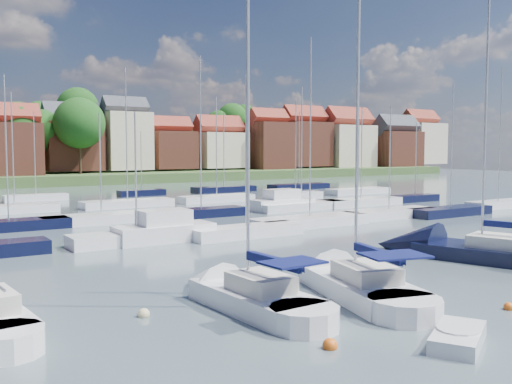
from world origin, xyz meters
TOP-DOWN VIEW (x-y plane):
  - ground at (0.00, 40.00)m, footprint 260.00×260.00m
  - sailboat_left at (-9.27, 3.23)m, footprint 3.06×9.97m
  - sailboat_centre at (-3.88, 2.59)m, footprint 5.60×11.37m
  - sailboat_navy at (7.23, 4.85)m, footprint 7.39×13.68m
  - tender at (-5.80, -4.99)m, footprint 3.42×2.78m
  - buoy_b at (-9.58, -2.91)m, footprint 0.50×0.50m
  - buoy_c at (-4.37, -1.34)m, footprint 0.53×0.53m
  - buoy_d at (-0.53, -3.40)m, footprint 0.41×0.41m
  - buoy_e at (5.61, 7.38)m, footprint 0.41×0.41m
  - buoy_g at (-13.36, 3.76)m, footprint 0.47×0.47m
  - marina_field at (1.91, 35.15)m, footprint 79.62×41.41m
  - far_shore_town at (2.23, 132.67)m, footprint 212.46×90.00m

SIDE VIEW (x-z plane):
  - ground at x=0.00m, z-range 0.00..0.00m
  - buoy_b at x=-9.58m, z-range -0.25..0.25m
  - buoy_c at x=-4.37m, z-range -0.26..0.26m
  - buoy_d at x=-0.53m, z-range -0.21..0.21m
  - buoy_e at x=5.61m, z-range -0.21..0.21m
  - buoy_g at x=-13.36m, z-range -0.23..0.23m
  - tender at x=-5.80m, z-range -0.08..0.60m
  - sailboat_navy at x=7.23m, z-range -8.78..9.48m
  - sailboat_centre at x=-3.88m, z-range -7.12..7.84m
  - sailboat_left at x=-9.27m, z-range -6.38..7.11m
  - marina_field at x=1.91m, z-range -7.53..8.40m
  - far_shore_town at x=2.23m, z-range -6.53..15.74m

